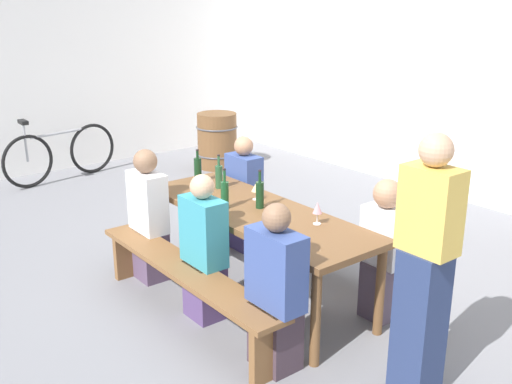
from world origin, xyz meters
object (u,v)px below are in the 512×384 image
(bench_near, at_px, (185,278))
(bench_far, at_px, (316,235))
(wine_bottle_3, at_px, (260,194))
(seated_guest_near_2, at_px, (276,293))
(tasting_table, at_px, (256,219))
(seated_guest_far_1, at_px, (384,252))
(wine_bottle_1, at_px, (198,169))
(wine_glass_0, at_px, (256,188))
(seated_guest_near_1, at_px, (204,252))
(wine_glass_1, at_px, (317,209))
(parked_bicycle_0, at_px, (60,154))
(wine_bottle_0, at_px, (225,194))
(wine_barrel, at_px, (217,140))
(seated_guest_far_0, at_px, (244,196))
(seated_guest_near_0, at_px, (149,219))
(wine_bottle_2, at_px, (219,176))
(standing_host, at_px, (424,276))

(bench_near, distance_m, bench_far, 1.36)
(wine_bottle_3, height_order, seated_guest_near_2, seated_guest_near_2)
(tasting_table, distance_m, seated_guest_far_1, 1.04)
(wine_bottle_1, xyz_separation_m, seated_guest_near_2, (1.81, -0.59, -0.33))
(wine_glass_0, height_order, seated_guest_near_1, seated_guest_near_1)
(wine_bottle_1, xyz_separation_m, wine_glass_1, (1.47, 0.10, 0.00))
(seated_guest_far_1, distance_m, parked_bicycle_0, 5.18)
(seated_guest_near_2, distance_m, seated_guest_far_1, 1.06)
(wine_bottle_0, relative_size, seated_guest_near_1, 0.29)
(wine_barrel, relative_size, parked_bicycle_0, 0.48)
(bench_near, bearing_deg, seated_guest_near_2, 9.70)
(seated_guest_near_1, xyz_separation_m, seated_guest_far_0, (-0.90, 1.06, -0.01))
(wine_glass_1, xyz_separation_m, seated_guest_far_1, (0.35, 0.37, -0.33))
(wine_glass_0, xyz_separation_m, wine_barrel, (-3.30, 1.88, -0.46))
(seated_guest_near_0, relative_size, wine_barrel, 1.46)
(wine_bottle_3, height_order, wine_glass_1, wine_bottle_3)
(wine_glass_1, bearing_deg, tasting_table, -163.20)
(wine_bottle_2, bearing_deg, bench_near, -49.83)
(tasting_table, relative_size, wine_bottle_1, 7.28)
(wine_bottle_0, xyz_separation_m, seated_guest_near_0, (-0.64, -0.36, -0.31))
(wine_bottle_0, xyz_separation_m, seated_guest_far_0, (-0.68, 0.70, -0.34))
(wine_bottle_0, bearing_deg, standing_host, 3.77)
(seated_guest_near_2, height_order, seated_guest_far_1, seated_guest_near_2)
(wine_bottle_1, distance_m, seated_guest_far_1, 1.90)
(tasting_table, bearing_deg, seated_guest_far_1, 31.08)
(seated_guest_near_2, relative_size, seated_guest_far_1, 1.04)
(parked_bicycle_0, bearing_deg, wine_bottle_3, -98.67)
(seated_guest_near_0, bearing_deg, wine_glass_0, -41.82)
(wine_barrel, bearing_deg, tasting_table, -30.23)
(wine_bottle_0, relative_size, seated_guest_far_0, 0.29)
(wine_bottle_1, distance_m, standing_host, 2.59)
(wine_glass_0, bearing_deg, seated_guest_near_2, -32.60)
(wine_bottle_1, height_order, parked_bicycle_0, wine_bottle_1)
(standing_host, bearing_deg, wine_bottle_1, -2.46)
(wine_bottle_2, xyz_separation_m, seated_guest_far_0, (-0.20, 0.43, -0.33))
(wine_bottle_2, relative_size, wine_bottle_3, 0.97)
(bench_far, bearing_deg, seated_guest_near_2, -54.06)
(tasting_table, bearing_deg, seated_guest_near_1, -85.73)
(tasting_table, relative_size, standing_host, 1.34)
(wine_bottle_1, bearing_deg, standing_host, -2.46)
(wine_bottle_0, relative_size, seated_guest_near_2, 0.29)
(tasting_table, height_order, seated_guest_near_1, seated_guest_near_1)
(tasting_table, bearing_deg, bench_near, -90.00)
(seated_guest_far_0, bearing_deg, wine_bottle_1, -9.13)
(tasting_table, bearing_deg, seated_guest_near_2, -31.14)
(tasting_table, distance_m, wine_bottle_0, 0.32)
(wine_barrel, bearing_deg, seated_guest_near_2, -30.41)
(wine_bottle_3, relative_size, wine_glass_1, 1.83)
(wine_bottle_1, distance_m, seated_guest_far_0, 0.59)
(tasting_table, bearing_deg, bench_far, 90.00)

